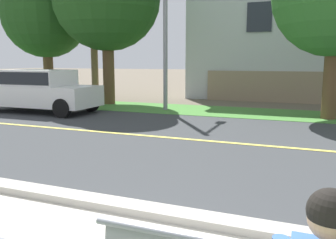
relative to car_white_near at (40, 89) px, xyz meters
name	(u,v)px	position (x,y,z in m)	size (l,w,h in m)	color
ground_plane	(245,131)	(7.57, -0.90, -0.85)	(140.00, 140.00, 0.00)	#665B4C
curb_edge	(165,213)	(7.57, -6.55, -0.80)	(44.00, 0.30, 0.11)	#ADA89E
street_asphalt	(234,143)	(7.57, -2.40, -0.85)	(52.00, 8.00, 0.01)	#383A3D
road_centre_line	(234,143)	(7.57, -2.40, -0.84)	(48.00, 0.14, 0.01)	#E0CC4C
far_verge_grass	(262,113)	(7.57, 2.60, -0.85)	(48.00, 2.80, 0.02)	#478438
car_white_near	(40,89)	(0.00, 0.00, 0.00)	(4.30, 1.86, 1.54)	silver
streetlamp	(167,1)	(4.03, 2.40, 3.18)	(0.24, 2.10, 7.05)	gray
shade_tree_far_left	(46,8)	(-2.59, 3.65, 3.44)	(4.01, 4.01, 6.62)	brown
house_across_street	(326,22)	(9.68, 9.71, 2.94)	(13.68, 6.91, 7.50)	#B7BCC1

